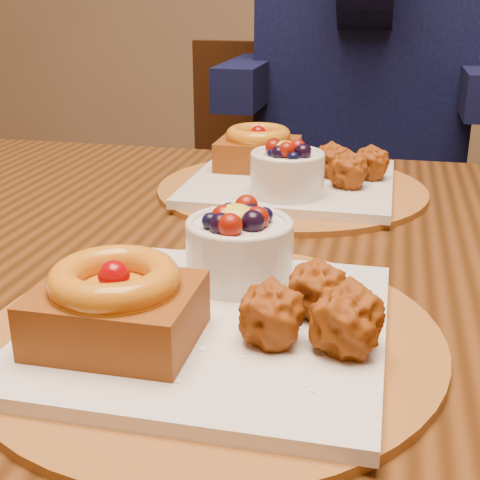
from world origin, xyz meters
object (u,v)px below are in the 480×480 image
place_setting_near (208,305)px  diner (368,13)px  place_setting_far (289,174)px  chair_far (264,211)px  dining_table (261,308)px

place_setting_near → diner: 1.08m
place_setting_near → diner: diner is taller
place_setting_near → diner: size_ratio=0.41×
place_setting_far → chair_far: size_ratio=0.42×
dining_table → chair_far: (-0.16, 0.89, -0.18)m
place_setting_far → chair_far: 0.75m
dining_table → diner: diner is taller
place_setting_far → diner: (0.07, 0.63, 0.19)m
chair_far → place_setting_far: bearing=-74.1°
chair_far → diner: diner is taller
chair_far → diner: bearing=-8.2°
diner → chair_far: bearing=152.5°
place_setting_far → diner: diner is taller
place_setting_far → dining_table: bearing=-89.1°
dining_table → chair_far: chair_far is taller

